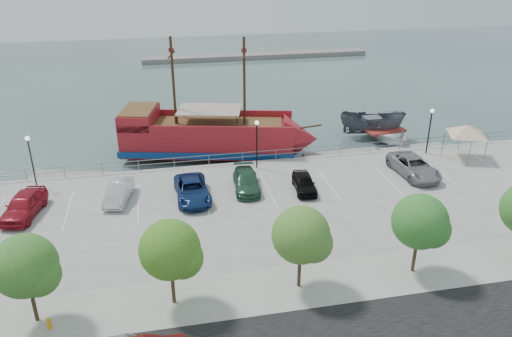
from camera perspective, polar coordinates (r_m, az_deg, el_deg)
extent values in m
plane|color=#334849|center=(38.00, 2.09, -5.22)|extent=(160.00, 160.00, 0.00)
cube|color=#9A9992|center=(29.43, 6.81, -12.93)|extent=(100.00, 4.00, 0.05)
cylinder|color=slate|center=(43.99, -0.25, 1.92)|extent=(50.00, 0.06, 0.06)
cylinder|color=slate|center=(44.15, -0.25, 1.44)|extent=(50.00, 0.06, 0.06)
cube|color=gray|center=(90.77, 0.05, 12.74)|extent=(40.00, 3.00, 0.80)
cube|color=maroon|center=(47.64, -5.47, 3.53)|extent=(16.61, 8.55, 2.58)
cube|color=navy|center=(47.95, -5.43, 2.59)|extent=(16.97, 8.91, 0.60)
cone|color=maroon|center=(47.34, 5.10, 3.41)|extent=(4.21, 5.38, 4.77)
cube|color=maroon|center=(48.23, -13.23, 5.75)|extent=(4.06, 5.52, 1.39)
cube|color=brown|center=(48.01, -13.31, 6.59)|extent=(3.77, 5.09, 0.12)
cube|color=brown|center=(47.12, -4.93, 5.05)|extent=(13.57, 7.28, 0.15)
cube|color=maroon|center=(49.33, -5.21, 6.30)|extent=(15.49, 3.92, 0.69)
cube|color=maroon|center=(44.86, -5.92, 4.40)|extent=(15.49, 3.92, 0.69)
cylinder|color=#382111|center=(45.69, -1.35, 9.79)|extent=(0.29, 0.29, 8.14)
cylinder|color=#382111|center=(46.50, -9.43, 9.73)|extent=(0.29, 0.29, 8.14)
cylinder|color=#382111|center=(45.13, -1.38, 12.84)|extent=(0.83, 2.93, 0.14)
cylinder|color=#382111|center=(45.95, -9.64, 12.72)|extent=(0.83, 2.93, 0.14)
cube|color=#BCA68D|center=(46.71, -5.36, 6.72)|extent=(6.48, 5.02, 0.12)
cylinder|color=#382111|center=(46.97, 6.00, 4.75)|extent=(2.44, 0.73, 0.59)
imported|color=#434850|center=(53.73, 13.08, 4.78)|extent=(7.14, 4.62, 2.59)
imported|color=white|center=(53.38, 14.57, 3.80)|extent=(5.85, 7.41, 1.39)
cube|color=gray|center=(45.85, -19.96, -1.03)|extent=(7.93, 4.15, 0.44)
cube|color=gray|center=(48.30, 9.85, 1.43)|extent=(7.52, 2.53, 0.42)
cube|color=gray|center=(51.37, 17.57, 2.01)|extent=(6.86, 2.52, 0.38)
cylinder|color=slate|center=(48.14, 20.57, 2.55)|extent=(0.09, 0.09, 2.24)
cylinder|color=slate|center=(50.27, 22.28, 3.18)|extent=(0.09, 0.09, 2.24)
cylinder|color=slate|center=(46.89, 23.19, 1.54)|extent=(0.09, 0.09, 2.24)
cylinder|color=slate|center=(49.08, 24.83, 2.22)|extent=(0.09, 0.09, 2.24)
pyramid|color=white|center=(47.93, 23.10, 4.58)|extent=(5.66, 5.66, 0.92)
cylinder|color=#EFA212|center=(28.23, -22.54, -16.16)|extent=(0.22, 0.22, 0.56)
sphere|color=#EFA212|center=(28.04, -22.64, -15.70)|extent=(0.24, 0.24, 0.24)
cylinder|color=black|center=(42.83, -24.20, 0.54)|extent=(0.12, 0.12, 4.00)
sphere|color=#FFF2CC|center=(42.10, -24.69, 3.15)|extent=(0.36, 0.36, 0.36)
cylinder|color=black|center=(42.42, 0.10, 2.58)|extent=(0.12, 0.12, 4.00)
sphere|color=#FFF2CC|center=(41.68, 0.10, 5.26)|extent=(0.36, 0.36, 0.36)
cylinder|color=black|center=(48.08, 19.16, 3.87)|extent=(0.12, 0.12, 4.00)
sphere|color=#FFF2CC|center=(47.43, 19.50, 6.24)|extent=(0.36, 0.36, 0.36)
cylinder|color=#473321|center=(28.52, -24.07, -13.89)|extent=(0.20, 0.20, 2.20)
sphere|color=#366A26|center=(27.24, -24.90, -10.05)|extent=(3.20, 3.20, 3.20)
sphere|color=#366A26|center=(27.06, -23.62, -11.06)|extent=(2.20, 2.20, 2.20)
cylinder|color=#473321|center=(27.65, -9.48, -13.09)|extent=(0.20, 0.20, 2.20)
sphere|color=#3C6F1E|center=(26.33, -9.82, -9.11)|extent=(3.20, 3.20, 3.20)
sphere|color=#3C6F1E|center=(26.30, -8.40, -10.08)|extent=(2.20, 2.20, 2.20)
cylinder|color=#473321|center=(28.53, 4.97, -11.48)|extent=(0.20, 0.20, 2.20)
sphere|color=#447129|center=(27.24, 5.15, -7.56)|extent=(3.20, 3.20, 3.20)
sphere|color=#447129|center=(27.38, 6.51, -8.44)|extent=(2.20, 2.20, 2.20)
cylinder|color=#473321|center=(31.00, 17.66, -9.46)|extent=(0.20, 0.20, 2.20)
sphere|color=#2E6A27|center=(29.82, 18.22, -5.77)|extent=(3.20, 3.20, 3.20)
sphere|color=#2E6A27|center=(30.09, 19.40, -6.56)|extent=(2.20, 2.20, 2.20)
imported|color=maroon|center=(39.06, -25.01, -3.78)|extent=(2.91, 5.20, 1.67)
imported|color=silver|center=(38.89, -15.43, -2.60)|extent=(2.30, 4.45, 1.40)
imported|color=navy|center=(38.04, -7.31, -2.43)|extent=(2.61, 5.36, 1.47)
imported|color=#29573C|center=(39.18, -1.13, -1.47)|extent=(2.29, 4.84, 1.36)
imported|color=black|center=(39.16, 5.54, -1.63)|extent=(1.94, 4.02, 1.32)
imported|color=gray|center=(43.56, 17.60, 0.23)|extent=(2.91, 5.75, 1.56)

